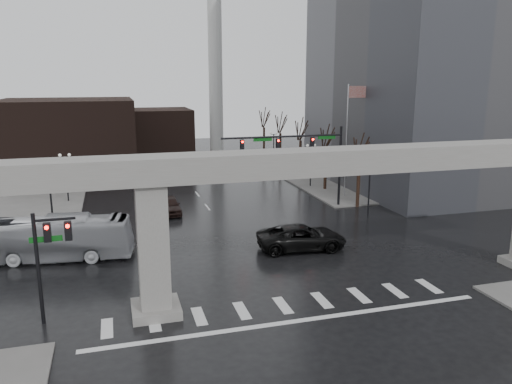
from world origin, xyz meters
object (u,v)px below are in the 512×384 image
at_px(far_car, 169,205).
at_px(pickup_truck, 302,237).
at_px(signal_mast_arm, 304,150).
at_px(city_bus, 50,238).

bearing_deg(far_car, pickup_truck, -58.22).
bearing_deg(pickup_truck, far_car, 38.74).
distance_m(signal_mast_arm, far_car, 13.98).
distance_m(signal_mast_arm, city_bus, 24.24).
height_order(signal_mast_arm, city_bus, signal_mast_arm).
bearing_deg(city_bus, far_car, -33.78).
relative_size(signal_mast_arm, pickup_truck, 1.81).
height_order(pickup_truck, far_car, pickup_truck).
bearing_deg(far_car, city_bus, -134.15).
xyz_separation_m(pickup_truck, far_car, (-8.42, 12.98, -0.11)).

